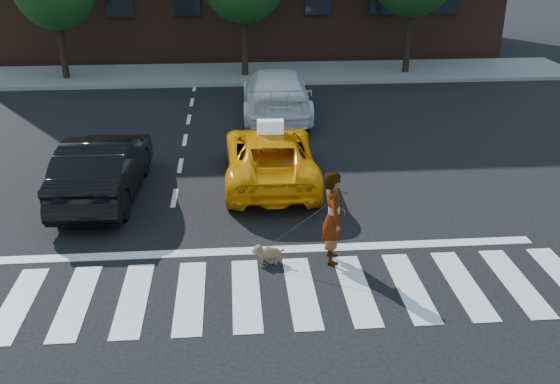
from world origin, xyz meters
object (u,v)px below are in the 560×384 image
white_suv (276,93)px  woman (333,217)px  black_sedan (103,167)px  dog (267,253)px  taxi (270,156)px

white_suv → woman: size_ratio=2.96×
woman → black_sedan: bearing=56.4°
dog → woman: bearing=9.9°
dog → black_sedan: bearing=146.3°
white_suv → woman: 10.15m
black_sedan → woman: woman is taller
white_suv → dog: (-0.95, -10.14, -0.59)m
taxi → black_sedan: size_ratio=1.06×
taxi → black_sedan: bearing=10.3°
black_sedan → dog: (3.71, -3.57, -0.54)m
taxi → woman: (0.94, -4.26, 0.26)m
taxi → woman: woman is taller
dog → taxi: bearing=95.7°
black_sedan → white_suv: 8.04m
white_suv → woman: (0.33, -10.14, 0.13)m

